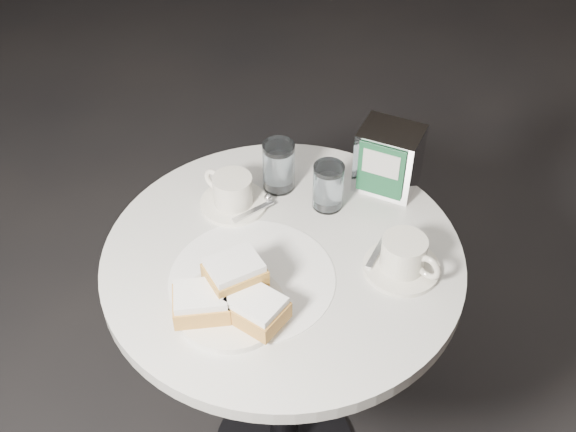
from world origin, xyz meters
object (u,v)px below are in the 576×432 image
at_px(cafe_table, 283,319).
at_px(coffee_cup_right, 404,257).
at_px(beignet_plate, 231,299).
at_px(coffee_cup_left, 233,193).
at_px(napkin_dispenser, 389,159).
at_px(water_glass_left, 279,167).
at_px(water_glass_right, 328,187).

bearing_deg(cafe_table, coffee_cup_right, 20.38).
relative_size(beignet_plate, coffee_cup_left, 1.59).
distance_m(coffee_cup_left, coffee_cup_right, 0.38).
height_order(coffee_cup_left, napkin_dispenser, napkin_dispenser).
height_order(coffee_cup_left, coffee_cup_right, coffee_cup_right).
relative_size(beignet_plate, water_glass_left, 2.28).
relative_size(beignet_plate, coffee_cup_right, 1.47).
relative_size(coffee_cup_left, water_glass_left, 1.43).
relative_size(water_glass_right, napkin_dispenser, 0.71).
height_order(beignet_plate, napkin_dispenser, napkin_dispenser).
xyz_separation_m(coffee_cup_left, coffee_cup_right, (0.38, 0.01, 0.00)).
distance_m(beignet_plate, water_glass_left, 0.35).
height_order(cafe_table, coffee_cup_left, coffee_cup_left).
distance_m(cafe_table, water_glass_left, 0.32).
xyz_separation_m(coffee_cup_left, napkin_dispenser, (0.25, 0.21, 0.04)).
bearing_deg(beignet_plate, napkin_dispenser, 78.59).
distance_m(beignet_plate, napkin_dispenser, 0.46).
bearing_deg(coffee_cup_left, water_glass_left, 70.19).
relative_size(coffee_cup_left, napkin_dispenser, 1.09).
relative_size(beignet_plate, water_glass_right, 2.45).
bearing_deg(coffee_cup_left, beignet_plate, -49.09).
distance_m(beignet_plate, coffee_cup_right, 0.33).
bearing_deg(water_glass_right, napkin_dispenser, 56.42).
relative_size(cafe_table, water_glass_right, 7.31).
bearing_deg(beignet_plate, cafe_table, 87.83).
relative_size(coffee_cup_left, water_glass_right, 1.54).
bearing_deg(cafe_table, water_glass_left, 122.89).
height_order(coffee_cup_right, water_glass_right, water_glass_right).
xyz_separation_m(beignet_plate, coffee_cup_left, (-0.16, 0.24, -0.00)).
height_order(cafe_table, beignet_plate, beignet_plate).
xyz_separation_m(cafe_table, water_glass_right, (0.01, 0.17, 0.25)).
bearing_deg(cafe_table, napkin_dispenser, 73.41).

